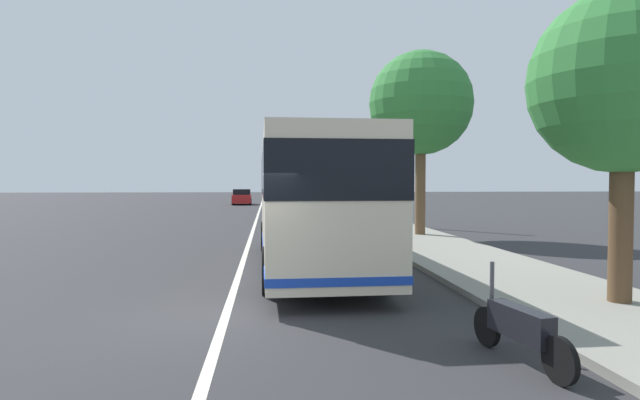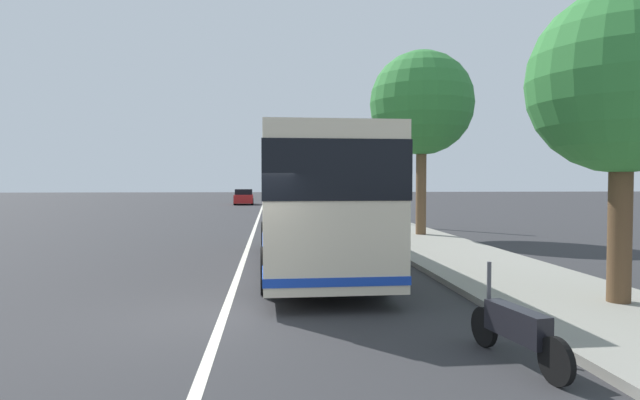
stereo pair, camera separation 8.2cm
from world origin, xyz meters
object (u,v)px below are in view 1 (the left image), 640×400
roadside_tree_near_camera (624,83)px  utility_pole (386,153)px  coach_bus (310,194)px  car_ahead_same_lane (280,203)px  car_far_distant (295,208)px  roadside_tree_mid_block (421,104)px  car_oncoming (242,197)px  motorcycle_by_tree (519,328)px

roadside_tree_near_camera → utility_pole: utility_pole is taller
coach_bus → car_ahead_same_lane: 26.54m
car_far_distant → roadside_tree_near_camera: 23.42m
car_ahead_same_lane → roadside_tree_mid_block: roadside_tree_mid_block is taller
car_ahead_same_lane → roadside_tree_mid_block: 20.76m
car_ahead_same_lane → utility_pole: 14.82m
car_far_distant → car_oncoming: car_oncoming is taller
roadside_tree_mid_block → car_far_distant: bearing=25.3°
car_oncoming → roadside_tree_mid_block: roadside_tree_mid_block is taller
coach_bus → roadside_tree_mid_block: bearing=-37.3°
utility_pole → motorcycle_by_tree: bearing=171.9°
motorcycle_by_tree → car_far_distant: size_ratio=0.48×
car_ahead_same_lane → coach_bus: bearing=177.0°
roadside_tree_near_camera → roadside_tree_mid_block: size_ratio=0.75×
roadside_tree_near_camera → coach_bus: bearing=44.5°
roadside_tree_near_camera → roadside_tree_mid_block: bearing=0.4°
utility_pole → car_far_distant: bearing=48.1°
car_ahead_same_lane → roadside_tree_mid_block: bearing=-167.8°
car_ahead_same_lane → roadside_tree_near_camera: 32.57m
car_ahead_same_lane → car_far_distant: car_far_distant is taller
coach_bus → car_far_distant: coach_bus is taller
coach_bus → car_far_distant: (17.26, -0.43, -1.27)m
car_ahead_same_lane → car_far_distant: bearing=-179.3°
coach_bus → roadside_tree_near_camera: (-5.39, -5.30, 2.15)m
roadside_tree_near_camera → utility_pole: bearing=0.7°
car_far_distant → roadside_tree_mid_block: bearing=-157.0°
car_ahead_same_lane → car_oncoming: 14.10m
coach_bus → roadside_tree_mid_block: (7.11, -5.22, 3.61)m
coach_bus → car_ahead_same_lane: size_ratio=2.72×
car_far_distant → utility_pole: 7.02m
car_ahead_same_lane → car_oncoming: (13.63, 3.62, 0.10)m
motorcycle_by_tree → car_ahead_same_lane: size_ratio=0.51×
car_oncoming → utility_pole: size_ratio=0.54×
motorcycle_by_tree → utility_pole: size_ratio=0.26×
car_oncoming → roadside_tree_mid_block: (-33.02, -9.11, 4.85)m
motorcycle_by_tree → roadside_tree_near_camera: 5.55m
roadside_tree_mid_block → roadside_tree_near_camera: bearing=-179.6°
coach_bus → roadside_tree_mid_block: roadside_tree_mid_block is taller
car_ahead_same_lane → utility_pole: utility_pole is taller
car_far_distant → roadside_tree_near_camera: (-22.65, -4.88, 3.42)m
roadside_tree_mid_block → utility_pole: bearing=1.2°
car_ahead_same_lane → roadside_tree_mid_block: (-19.40, -5.50, 4.95)m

